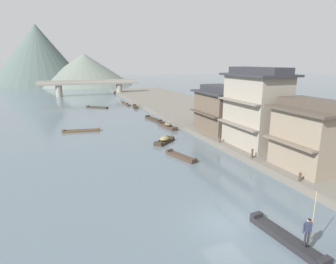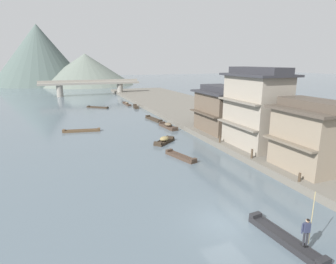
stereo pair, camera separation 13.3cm
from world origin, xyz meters
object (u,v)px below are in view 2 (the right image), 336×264
at_px(boat_midriver_upstream, 82,131).
at_px(house_waterfront_second, 256,108).
at_px(boat_foreground_poled, 285,239).
at_px(boatman_person, 307,229).
at_px(boat_midriver_drifting, 136,107).
at_px(mooring_post_dock_mid, 252,154).
at_px(boat_upstream_distant, 127,104).
at_px(boat_moored_second, 168,126).
at_px(house_waterfront_tall, 223,109).
at_px(house_waterfront_nearest, 313,136).
at_px(boat_crossing_west, 154,119).
at_px(mooring_post_dock_far, 220,139).
at_px(boat_moored_nearest, 181,157).
at_px(stone_bridge, 91,85).
at_px(boat_moored_far, 164,140).
at_px(boat_moored_third, 98,107).
at_px(mooring_post_dock_near, 299,177).

bearing_deg(boat_midriver_upstream, house_waterfront_second, -43.84).
relative_size(boat_foreground_poled, boatman_person, 1.70).
relative_size(boat_midriver_drifting, mooring_post_dock_mid, 4.03).
distance_m(boat_foreground_poled, boat_upstream_distant, 55.38).
height_order(boat_moored_second, boat_midriver_drifting, boat_moored_second).
bearing_deg(house_waterfront_tall, boat_foreground_poled, -113.36).
height_order(boat_foreground_poled, house_waterfront_nearest, house_waterfront_nearest).
bearing_deg(boat_crossing_west, house_waterfront_nearest, -79.30).
bearing_deg(mooring_post_dock_far, boat_midriver_drifting, 92.71).
bearing_deg(boat_moored_nearest, house_waterfront_tall, 36.06).
bearing_deg(boat_moored_nearest, boat_crossing_west, 79.73).
relative_size(boat_midriver_drifting, stone_bridge, 0.13).
height_order(boat_moored_far, stone_bridge, stone_bridge).
xyz_separation_m(boat_moored_far, boat_upstream_distant, (3.06, 33.84, -0.13)).
relative_size(boat_midriver_upstream, boat_crossing_west, 1.05).
distance_m(boat_moored_third, boat_midriver_upstream, 21.98).
bearing_deg(boat_moored_nearest, mooring_post_dock_near, -60.79).
height_order(boat_foreground_poled, mooring_post_dock_near, mooring_post_dock_near).
relative_size(boat_moored_far, stone_bridge, 0.12).
bearing_deg(mooring_post_dock_far, boat_moored_far, 141.09).
bearing_deg(boat_upstream_distant, boat_midriver_drifting, -81.89).
bearing_deg(boat_upstream_distant, house_waterfront_nearest, -83.48).
xyz_separation_m(boat_foreground_poled, boat_upstream_distant, (3.71, 55.26, 0.01)).
relative_size(boat_moored_second, mooring_post_dock_far, 6.08).
height_order(mooring_post_dock_near, mooring_post_dock_far, mooring_post_dock_far).
relative_size(boat_moored_nearest, house_waterfront_second, 0.50).
distance_m(boatman_person, mooring_post_dock_near, 8.62).
height_order(boat_foreground_poled, boat_moored_second, boat_moored_second).
bearing_deg(boat_upstream_distant, boat_foreground_poled, -93.84).
height_order(house_waterfront_nearest, mooring_post_dock_mid, house_waterfront_nearest).
height_order(boat_midriver_upstream, mooring_post_dock_near, mooring_post_dock_near).
relative_size(boat_moored_nearest, mooring_post_dock_mid, 4.68).
xyz_separation_m(house_waterfront_second, mooring_post_dock_near, (-2.83, -9.56, -3.94)).
bearing_deg(boat_moored_third, stone_bridge, 86.75).
distance_m(boat_crossing_west, stone_bridge, 42.45).
xyz_separation_m(boat_moored_nearest, house_waterfront_nearest, (8.99, -8.36, 3.52)).
xyz_separation_m(boat_moored_far, mooring_post_dock_near, (5.39, -16.43, 0.71)).
bearing_deg(stone_bridge, mooring_post_dock_far, -82.37).
bearing_deg(boat_moored_far, house_waterfront_nearest, -59.25).
height_order(boat_crossing_west, house_waterfront_second, house_waterfront_second).
relative_size(boat_moored_nearest, mooring_post_dock_near, 6.04).
height_order(boat_moored_nearest, house_waterfront_nearest, house_waterfront_nearest).
distance_m(boatman_person, boat_moored_second, 30.55).
bearing_deg(mooring_post_dock_near, stone_bridge, 96.37).
distance_m(boat_upstream_distant, mooring_post_dock_far, 38.27).
bearing_deg(house_waterfront_tall, boat_moored_far, -175.35).
distance_m(mooring_post_dock_far, stone_bridge, 60.81).
distance_m(boat_moored_far, boat_midriver_upstream, 13.56).
distance_m(boat_upstream_distant, house_waterfront_nearest, 48.71).
bearing_deg(boat_midriver_upstream, mooring_post_dock_mid, -54.21).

